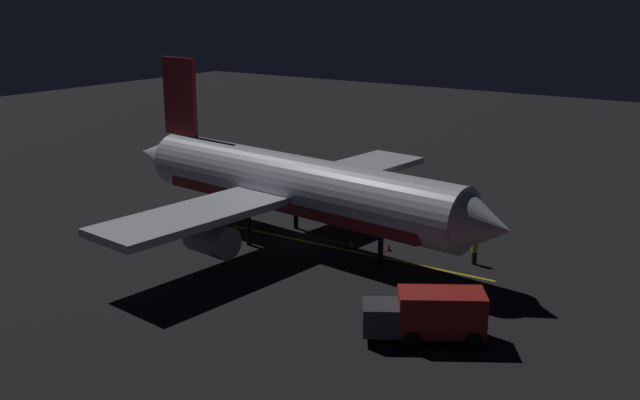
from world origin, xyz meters
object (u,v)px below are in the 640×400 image
object	(u,v)px
airliner	(290,186)
ground_crew_worker	(475,251)
catering_truck	(401,203)
traffic_cone_near_left	(388,247)
baggage_truck	(430,316)
traffic_cone_near_right	(351,244)

from	to	relation	value
airliner	ground_crew_worker	xyz separation A→B (m)	(-3.12, 12.66, -3.23)
catering_truck	traffic_cone_near_left	distance (m)	7.67
airliner	catering_truck	xyz separation A→B (m)	(-9.30, 3.86, -2.79)
baggage_truck	ground_crew_worker	distance (m)	11.80
baggage_truck	catering_truck	distance (m)	20.97
catering_truck	ground_crew_worker	distance (m)	10.76
baggage_truck	ground_crew_worker	world-z (taller)	baggage_truck
baggage_truck	ground_crew_worker	xyz separation A→B (m)	(-11.53, -2.43, -0.45)
baggage_truck	ground_crew_worker	bearing A→B (deg)	-168.09
airliner	traffic_cone_near_left	xyz separation A→B (m)	(-2.26, 6.71, -3.87)
catering_truck	traffic_cone_near_right	distance (m)	8.07
airliner	catering_truck	distance (m)	10.45
traffic_cone_near_right	traffic_cone_near_left	bearing A→B (deg)	110.95
ground_crew_worker	traffic_cone_near_right	world-z (taller)	ground_crew_worker
baggage_truck	catering_truck	bearing A→B (deg)	-147.64
ground_crew_worker	baggage_truck	bearing A→B (deg)	11.91
airliner	traffic_cone_near_left	world-z (taller)	airliner
catering_truck	traffic_cone_near_right	xyz separation A→B (m)	(7.98, 0.40, -1.07)
ground_crew_worker	traffic_cone_near_left	xyz separation A→B (m)	(0.86, -5.95, -0.64)
airliner	traffic_cone_near_right	world-z (taller)	airliner
airliner	traffic_cone_near_left	size ratio (longest dim) A/B	61.71
airliner	ground_crew_worker	bearing A→B (deg)	103.86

